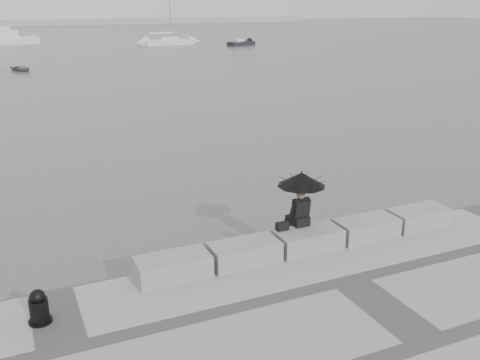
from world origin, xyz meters
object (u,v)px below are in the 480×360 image
mooring_bollard (39,309)px  dinghy (21,68)px  seated_person (302,186)px  small_motorboat (241,43)px  motor_cruiser (8,39)px  sailboat_right (168,41)px

mooring_bollard → dinghy: 45.91m
seated_person → small_motorboat: (27.85, 64.97, -1.69)m
motor_cruiser → sailboat_right: bearing=-38.8°
small_motorboat → dinghy: 37.78m
mooring_bollard → small_motorboat: (34.00, 65.96, -0.47)m
mooring_bollard → dinghy: bearing=87.5°
sailboat_right → seated_person: bearing=-108.8°
sailboat_right → small_motorboat: sailboat_right is taller
sailboat_right → mooring_bollard: bearing=-113.1°
sailboat_right → motor_cruiser: sailboat_right is taller
seated_person → small_motorboat: size_ratio=0.30×
motor_cruiser → small_motorboat: size_ratio=1.92×
mooring_bollard → motor_cruiser: 82.28m
seated_person → small_motorboat: bearing=65.5°
seated_person → sailboat_right: size_ratio=0.11×
small_motorboat → seated_person: bearing=-131.6°
seated_person → mooring_bollard: bearing=-172.1°
seated_person → sailboat_right: sailboat_right is taller
mooring_bollard → sailboat_right: 75.94m
mooring_bollard → seated_person: bearing=9.2°
seated_person → small_motorboat: seated_person is taller
sailboat_right → motor_cruiser: bearing=150.7°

